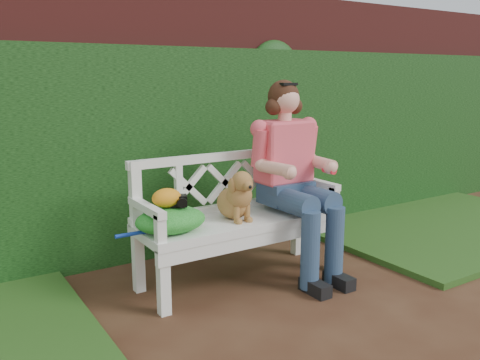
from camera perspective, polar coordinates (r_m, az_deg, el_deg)
ground at (r=3.20m, az=8.28°, el=-15.95°), size 60.00×60.00×0.00m
brick_wall at (r=4.46m, az=-7.55°, el=6.74°), size 10.00×0.30×2.20m
ivy_hedge at (r=4.29m, az=-6.20°, el=3.22°), size 10.00×0.18×1.70m
grass_right at (r=5.44m, az=21.41°, el=-4.61°), size 2.60×2.00×0.05m
garden_bench at (r=3.73m, az=0.00°, el=-7.70°), size 1.59×0.62×0.48m
seated_woman at (r=3.81m, az=5.39°, el=0.20°), size 0.86×0.98×1.44m
dog at (r=3.55m, az=-0.54°, el=-1.59°), size 0.30×0.37×0.36m
tennis_racket at (r=3.39m, az=-7.98°, el=-5.31°), size 0.61×0.45×0.03m
green_bag at (r=3.33m, az=-7.79°, el=-4.40°), size 0.55×0.47×0.16m
camera_item at (r=3.33m, az=-6.92°, el=-2.32°), size 0.13×0.12×0.07m
baseball_glove at (r=3.31m, az=-8.25°, el=-1.99°), size 0.22×0.17×0.12m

